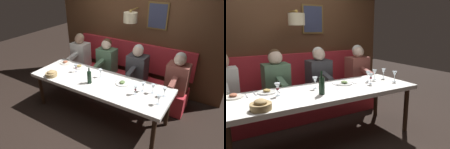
% 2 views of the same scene
% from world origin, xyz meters
% --- Properties ---
extents(ground_plane, '(12.00, 12.00, 0.00)m').
position_xyz_m(ground_plane, '(0.00, 0.00, 0.00)').
color(ground_plane, black).
extents(dining_table, '(0.90, 2.64, 0.74)m').
position_xyz_m(dining_table, '(0.00, 0.00, 0.68)').
color(dining_table, white).
rests_on(dining_table, ground_plane).
extents(banquette_bench, '(0.52, 2.84, 0.45)m').
position_xyz_m(banquette_bench, '(0.89, 0.00, 0.23)').
color(banquette_bench, red).
rests_on(banquette_bench, ground_plane).
extents(back_wall_panel, '(0.59, 4.04, 2.90)m').
position_xyz_m(back_wall_panel, '(1.46, -0.00, 1.37)').
color(back_wall_panel, '#51331E').
rests_on(back_wall_panel, ground_plane).
extents(diner_nearest, '(0.60, 0.40, 0.79)m').
position_xyz_m(diner_nearest, '(0.88, -1.19, 0.82)').
color(diner_nearest, '#934C42').
rests_on(diner_nearest, banquette_bench).
extents(diner_near, '(0.60, 0.40, 0.79)m').
position_xyz_m(diner_near, '(0.88, -0.36, 0.82)').
color(diner_near, '#3D3D42').
rests_on(diner_near, banquette_bench).
extents(diner_middle, '(0.60, 0.40, 0.79)m').
position_xyz_m(diner_middle, '(0.88, 0.40, 0.82)').
color(diner_middle, '#567A5B').
rests_on(diner_middle, banquette_bench).
extents(diner_far, '(0.60, 0.40, 0.79)m').
position_xyz_m(diner_far, '(0.88, 1.15, 0.82)').
color(diner_far, white).
rests_on(diner_far, banquette_bench).
extents(place_setting_0, '(0.24, 0.31, 0.05)m').
position_xyz_m(place_setting_0, '(0.27, 0.69, 0.75)').
color(place_setting_0, silver).
rests_on(place_setting_0, dining_table).
extents(place_setting_1, '(0.24, 0.31, 0.05)m').
position_xyz_m(place_setting_1, '(0.28, 1.08, 0.75)').
color(place_setting_1, silver).
rests_on(place_setting_1, dining_table).
extents(place_setting_2, '(0.24, 0.32, 0.05)m').
position_xyz_m(place_setting_2, '(0.14, -0.41, 0.75)').
color(place_setting_2, silver).
rests_on(place_setting_2, dining_table).
extents(wine_glass_0, '(0.07, 0.07, 0.16)m').
position_xyz_m(wine_glass_0, '(-0.05, -0.76, 0.86)').
color(wine_glass_0, silver).
rests_on(wine_glass_0, dining_table).
extents(wine_glass_1, '(0.07, 0.07, 0.16)m').
position_xyz_m(wine_glass_1, '(0.10, -0.82, 0.86)').
color(wine_glass_1, silver).
rests_on(wine_glass_1, dining_table).
extents(wine_glass_2, '(0.07, 0.07, 0.16)m').
position_xyz_m(wine_glass_2, '(0.13, -1.18, 0.86)').
color(wine_glass_2, silver).
rests_on(wine_glass_2, dining_table).
extents(wine_glass_3, '(0.07, 0.07, 0.16)m').
position_xyz_m(wine_glass_3, '(0.13, -0.98, 0.86)').
color(wine_glass_3, silver).
rests_on(wine_glass_3, dining_table).
extents(wine_glass_4, '(0.07, 0.07, 0.16)m').
position_xyz_m(wine_glass_4, '(0.15, 0.06, 0.86)').
color(wine_glass_4, silver).
rests_on(wine_glass_4, dining_table).
extents(wine_glass_5, '(0.07, 0.07, 0.16)m').
position_xyz_m(wine_glass_5, '(-0.13, -1.17, 0.86)').
color(wine_glass_5, silver).
rests_on(wine_glass_5, dining_table).
extents(wine_glass_6, '(0.07, 0.07, 0.16)m').
position_xyz_m(wine_glass_6, '(0.08, 0.60, 0.86)').
color(wine_glass_6, silver).
rests_on(wine_glass_6, dining_table).
extents(wine_bottle, '(0.08, 0.08, 0.30)m').
position_xyz_m(wine_bottle, '(-0.14, 0.10, 0.86)').
color(wine_bottle, black).
rests_on(wine_bottle, dining_table).
extents(bread_bowl, '(0.22, 0.22, 0.12)m').
position_xyz_m(bread_bowl, '(-0.31, 0.88, 0.79)').
color(bread_bowl, tan).
rests_on(bread_bowl, dining_table).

